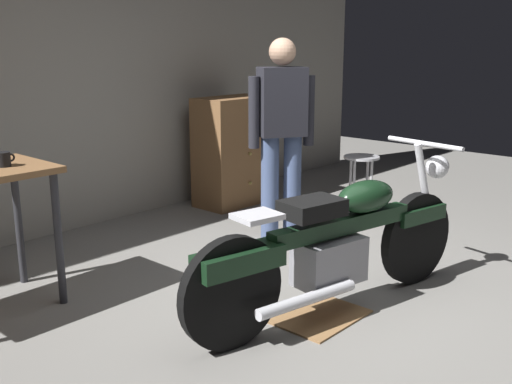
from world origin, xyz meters
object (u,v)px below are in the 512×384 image
Objects in this scene: motorcycle at (338,242)px; shop_stool at (361,172)px; wooden_dresser at (234,151)px; mug_black_matte at (4,159)px; person_standing at (282,130)px.

shop_stool is (1.66, 0.89, 0.05)m from motorcycle.
shop_stool is 0.58× the size of wooden_dresser.
shop_stool is at bearing 39.23° from motorcycle.
mug_black_matte is at bearing 167.05° from shop_stool.
motorcycle is 1.97× the size of wooden_dresser.
shop_stool is 5.41× the size of mug_black_matte.
motorcycle is at bearing -50.53° from mug_black_matte.
person_standing is at bearing -9.83° from mug_black_matte.
wooden_dresser is at bearing -85.82° from person_standing.
shop_stool is at bearing -80.83° from wooden_dresser.
person_standing is 14.13× the size of mug_black_matte.
wooden_dresser is at bearing 99.17° from shop_stool.
person_standing reaches higher than wooden_dresser.
motorcycle reaches higher than mug_black_matte.
motorcycle is 1.56m from person_standing.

